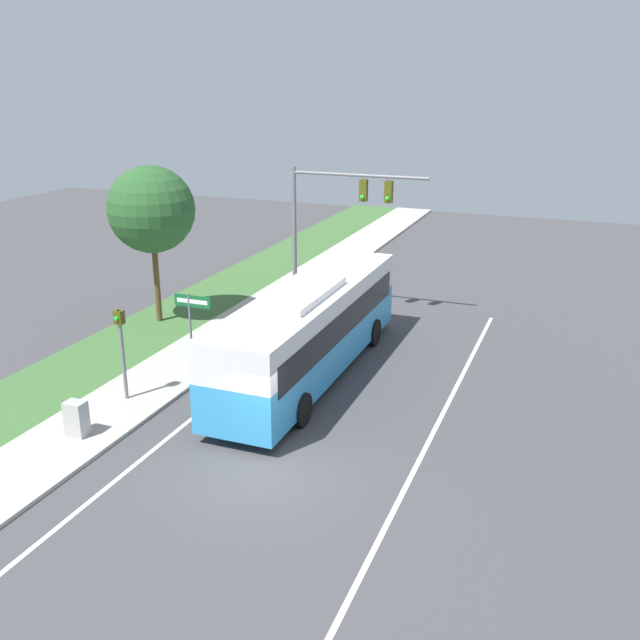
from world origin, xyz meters
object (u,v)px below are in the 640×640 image
at_px(signal_gantry, 333,211).
at_px(utility_cabinet, 77,419).
at_px(street_sign, 192,317).
at_px(bus, 310,326).
at_px(pedestrian_signal, 121,341).

xyz_separation_m(signal_gantry, utility_cabinet, (-2.80, -13.84, -3.92)).
relative_size(signal_gantry, street_sign, 2.16).
height_order(bus, street_sign, bus).
bearing_deg(signal_gantry, bus, -75.78).
height_order(signal_gantry, pedestrian_signal, signal_gantry).
xyz_separation_m(pedestrian_signal, utility_cabinet, (0.20, -2.63, -1.48)).
distance_m(pedestrian_signal, street_sign, 2.98).
bearing_deg(utility_cabinet, pedestrian_signal, 94.39).
relative_size(pedestrian_signal, street_sign, 1.05).
distance_m(signal_gantry, utility_cabinet, 14.66).
relative_size(pedestrian_signal, utility_cabinet, 2.95).
bearing_deg(bus, pedestrian_signal, -138.55).
height_order(pedestrian_signal, utility_cabinet, pedestrian_signal).
relative_size(signal_gantry, pedestrian_signal, 2.05).
bearing_deg(bus, utility_cabinet, -123.72).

